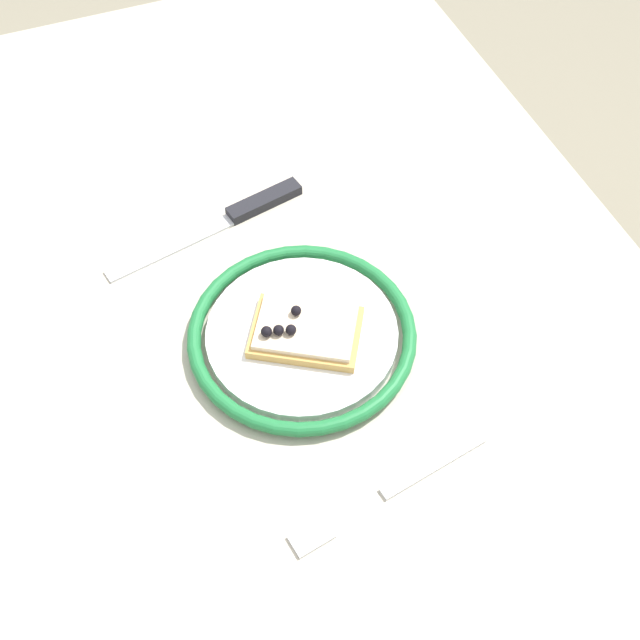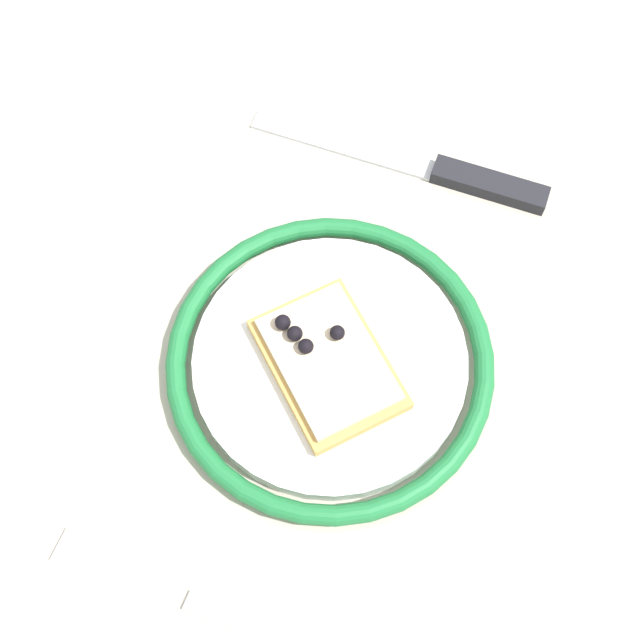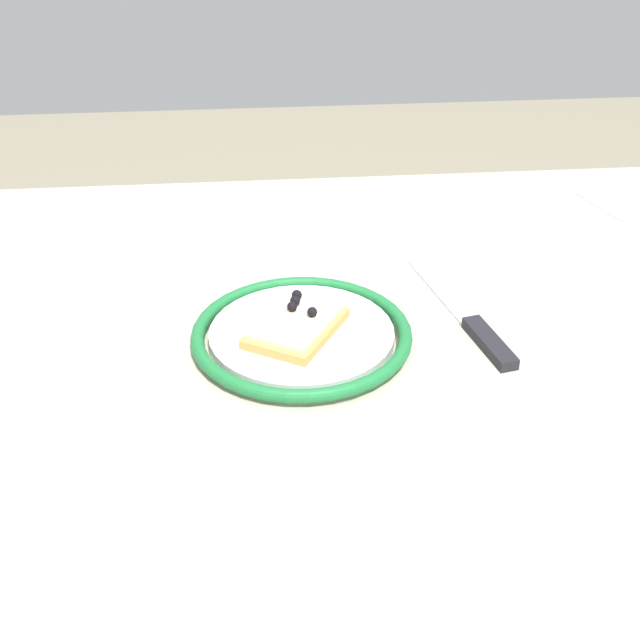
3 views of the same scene
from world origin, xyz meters
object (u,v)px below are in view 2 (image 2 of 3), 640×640
object	(u,v)px
dining_table	(329,348)
plate	(330,361)
knife	(448,174)
fork	(197,604)
pizza_slice_near	(328,361)

from	to	relation	value
dining_table	plate	distance (m)	0.10
dining_table	knife	xyz separation A→B (m)	(0.14, -0.02, 0.09)
fork	pizza_slice_near	bearing A→B (deg)	4.15
knife	fork	world-z (taller)	knife
plate	knife	size ratio (longest dim) A/B	0.96
plate	fork	size ratio (longest dim) A/B	1.13
knife	fork	bearing A→B (deg)	-176.87
pizza_slice_near	knife	size ratio (longest dim) A/B	0.54
plate	pizza_slice_near	bearing A→B (deg)	-166.57
pizza_slice_near	knife	distance (m)	0.19
dining_table	fork	distance (m)	0.24
knife	dining_table	bearing A→B (deg)	172.30
pizza_slice_near	plate	bearing A→B (deg)	13.43
pizza_slice_near	knife	xyz separation A→B (m)	(0.19, 0.01, -0.02)
knife	fork	distance (m)	0.36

